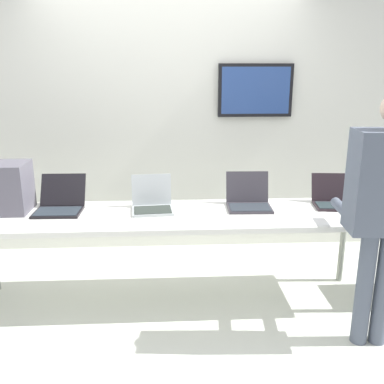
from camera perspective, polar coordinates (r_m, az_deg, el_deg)
ground at (r=3.65m, az=-2.60°, el=-14.13°), size 8.00×8.00×0.04m
back_wall at (r=4.31m, az=-2.78°, el=9.30°), size 8.00×0.11×2.60m
workbench at (r=3.35m, az=-2.75°, el=-3.61°), size 3.15×0.70×0.73m
equipment_box at (r=3.64m, az=-23.86°, el=0.53°), size 0.44×0.33×0.38m
laptop_station_0 at (r=3.54m, az=-16.89°, el=-1.42°), size 0.36×0.41×0.25m
laptop_station_1 at (r=3.41m, az=-5.23°, el=-1.37°), size 0.33×0.31×0.26m
laptop_station_2 at (r=3.50m, az=7.41°, el=-1.01°), size 0.35×0.33×0.26m
laptop_station_3 at (r=3.70m, az=18.29°, el=-0.84°), size 0.38×0.34×0.24m
person at (r=2.97m, az=23.87°, el=-0.97°), size 0.47×0.61×1.67m
paper_sheet at (r=3.35m, az=16.24°, el=-3.34°), size 0.21×0.30×0.00m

